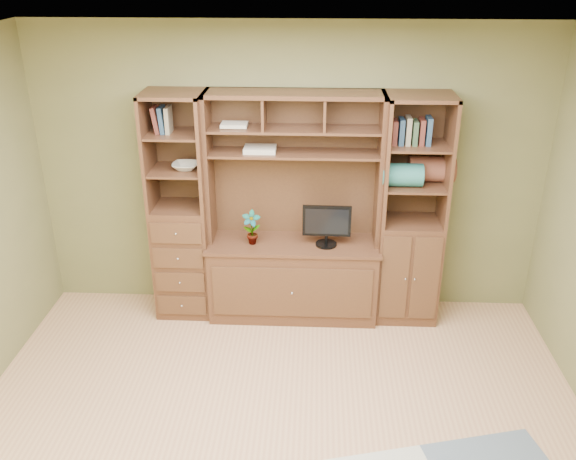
# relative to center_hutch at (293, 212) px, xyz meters

# --- Properties ---
(room) EXTENTS (4.60, 4.10, 2.64)m
(room) POSITION_rel_center_hutch_xyz_m (-0.05, -1.73, 0.28)
(room) COLOR tan
(room) RESTS_ON ground
(center_hutch) EXTENTS (1.54, 0.53, 2.05)m
(center_hutch) POSITION_rel_center_hutch_xyz_m (0.00, 0.00, 0.00)
(center_hutch) COLOR #4D2C1B
(center_hutch) RESTS_ON ground
(left_tower) EXTENTS (0.50, 0.45, 2.05)m
(left_tower) POSITION_rel_center_hutch_xyz_m (-1.00, 0.04, 0.00)
(left_tower) COLOR #4D2C1B
(left_tower) RESTS_ON ground
(right_tower) EXTENTS (0.55, 0.45, 2.05)m
(right_tower) POSITION_rel_center_hutch_xyz_m (1.02, 0.04, 0.00)
(right_tower) COLOR #4D2C1B
(right_tower) RESTS_ON ground
(monitor) EXTENTS (0.43, 0.20, 0.52)m
(monitor) POSITION_rel_center_hutch_xyz_m (0.29, -0.03, -0.04)
(monitor) COLOR black
(monitor) RESTS_ON center_hutch
(orchid) EXTENTS (0.16, 0.11, 0.31)m
(orchid) POSITION_rel_center_hutch_xyz_m (-0.37, -0.03, -0.14)
(orchid) COLOR #995E33
(orchid) RESTS_ON center_hutch
(magazines) EXTENTS (0.27, 0.20, 0.04)m
(magazines) POSITION_rel_center_hutch_xyz_m (-0.29, 0.09, 0.54)
(magazines) COLOR beige
(magazines) RESTS_ON center_hutch
(bowl) EXTENTS (0.23, 0.23, 0.06)m
(bowl) POSITION_rel_center_hutch_xyz_m (-0.93, 0.04, 0.39)
(bowl) COLOR beige
(bowl) RESTS_ON left_tower
(blanket_teal) EXTENTS (0.34, 0.19, 0.19)m
(blanket_teal) POSITION_rel_center_hutch_xyz_m (0.91, -0.01, 0.36)
(blanket_teal) COLOR #2B7169
(blanket_teal) RESTS_ON right_tower
(blanket_red) EXTENTS (0.39, 0.21, 0.21)m
(blanket_red) POSITION_rel_center_hutch_xyz_m (1.18, 0.12, 0.37)
(blanket_red) COLOR brown
(blanket_red) RESTS_ON right_tower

